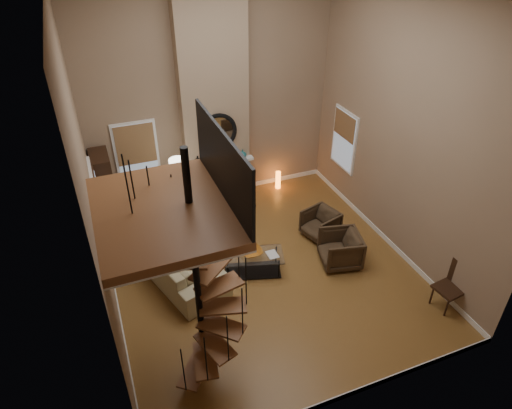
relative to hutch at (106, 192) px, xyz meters
name	(u,v)px	position (x,y,z in m)	size (l,w,h in m)	color
ground	(263,269)	(2.76, -2.77, -0.95)	(6.00, 6.50, 0.01)	olive
back_wall	(211,94)	(2.76, 0.48, 1.80)	(6.00, 0.02, 5.50)	#93795E
front_wall	(366,266)	(2.76, -6.02, 1.80)	(6.00, 0.02, 5.50)	#93795E
left_wall	(89,185)	(-0.24, -2.77, 1.80)	(0.02, 6.50, 5.50)	#93795E
right_wall	(404,128)	(5.76, -2.77, 1.80)	(0.02, 6.50, 5.50)	#93795E
baseboard_back	(217,192)	(2.76, 0.47, -0.89)	(6.00, 0.02, 0.12)	white
baseboard_front	(342,397)	(2.76, -6.01, -0.89)	(6.00, 0.02, 0.12)	white
baseboard_left	(118,306)	(-0.23, -2.77, -0.89)	(0.02, 6.50, 0.12)	white
baseboard_right	(382,235)	(5.75, -2.77, -0.89)	(0.02, 6.50, 0.12)	white
chimney_breast	(214,97)	(2.76, 0.29, 1.80)	(1.60, 0.38, 5.50)	#9C8266
hearth	(225,206)	(2.76, -0.20, -0.93)	(1.50, 0.60, 0.04)	black
firebox	(220,183)	(2.76, 0.09, -0.40)	(0.95, 0.02, 0.72)	black
mantel	(220,163)	(2.76, 0.01, 0.20)	(1.70, 0.18, 0.06)	white
mirror_frame	(218,132)	(2.76, 0.07, 1.00)	(0.94, 0.94, 0.10)	black
mirror_disc	(218,132)	(2.76, 0.08, 1.00)	(0.80, 0.80, 0.01)	white
vase_left	(198,161)	(2.21, 0.05, 0.35)	(0.24, 0.24, 0.25)	black
vase_right	(243,154)	(3.36, 0.05, 0.33)	(0.20, 0.20, 0.21)	#1A555C
window_back	(137,151)	(0.86, 0.45, 0.67)	(1.02, 0.06, 1.52)	white
window_right	(344,139)	(5.73, -0.77, 0.68)	(0.06, 1.02, 1.52)	white
entry_door	(101,213)	(-0.20, -0.97, 0.10)	(0.10, 1.05, 2.16)	white
loft	(170,206)	(0.71, -4.57, 2.29)	(1.70, 2.20, 1.09)	brown
spiral_stair	(198,284)	(0.97, -4.56, 0.83)	(1.47, 1.47, 4.06)	black
hutch	(106,192)	(0.00, 0.00, 0.00)	(0.40, 0.86, 1.92)	black
sofa	(173,258)	(0.99, -2.20, -0.55)	(2.65, 1.04, 0.77)	tan
armchair_near	(322,223)	(4.47, -2.17, -0.60)	(0.70, 0.72, 0.66)	#3D2C1C
armchair_far	(344,249)	(4.44, -3.17, -0.60)	(0.80, 0.82, 0.75)	#3D2C1C
coffee_table	(253,261)	(2.53, -2.76, -0.67)	(1.39, 0.96, 0.46)	silver
bowl	(252,252)	(2.53, -2.71, -0.45)	(0.43, 0.43, 0.11)	#C27222
book	(271,255)	(2.88, -2.91, -0.49)	(0.21, 0.29, 0.03)	gray
floor_lamp	(178,171)	(1.62, -0.46, 0.46)	(0.39, 0.39, 1.71)	black
accent_lamp	(278,180)	(4.39, 0.14, -0.70)	(0.14, 0.14, 0.49)	orange
side_chair	(453,284)	(5.67, -5.01, -0.42)	(0.52, 0.52, 0.99)	black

